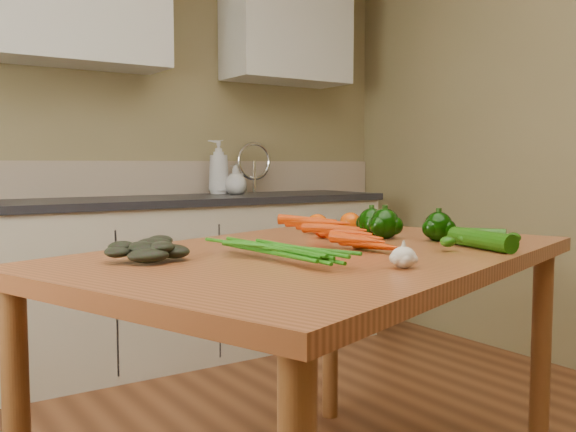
% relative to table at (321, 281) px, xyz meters
% --- Properties ---
extents(room, '(4.04, 5.04, 2.64)m').
position_rel_table_xyz_m(room, '(-0.02, -0.20, 0.51)').
color(room, brown).
rests_on(room, ground).
extents(counter_run, '(2.84, 0.64, 1.14)m').
position_rel_table_xyz_m(counter_run, '(0.19, 1.82, -0.28)').
color(counter_run, beige).
rests_on(counter_run, ground).
extents(upper_cabinets, '(2.15, 0.35, 0.70)m').
position_rel_table_xyz_m(upper_cabinets, '(0.49, 1.95, 1.21)').
color(upper_cabinets, silver).
rests_on(upper_cabinets, room).
extents(table, '(1.80, 1.45, 0.83)m').
position_rel_table_xyz_m(table, '(0.00, 0.00, 0.00)').
color(table, '#A55830').
rests_on(table, ground).
extents(soap_bottle_a, '(0.17, 0.17, 0.33)m').
position_rel_table_xyz_m(soap_bottle_a, '(0.70, 1.96, 0.32)').
color(soap_bottle_a, silver).
rests_on(soap_bottle_a, counter_run).
extents(soap_bottle_b, '(0.12, 0.12, 0.18)m').
position_rel_table_xyz_m(soap_bottle_b, '(0.82, 1.97, 0.25)').
color(soap_bottle_b, silver).
rests_on(soap_bottle_b, counter_run).
extents(soap_bottle_c, '(0.15, 0.15, 0.17)m').
position_rel_table_xyz_m(soap_bottle_c, '(0.77, 1.89, 0.25)').
color(soap_bottle_c, silver).
rests_on(soap_bottle_c, counter_run).
extents(carrot_bunch, '(0.35, 0.30, 0.08)m').
position_rel_table_xyz_m(carrot_bunch, '(-0.04, -0.04, 0.13)').
color(carrot_bunch, '#D63C05').
rests_on(carrot_bunch, table).
extents(leafy_greens, '(0.22, 0.20, 0.11)m').
position_rel_table_xyz_m(leafy_greens, '(-0.50, 0.08, 0.15)').
color(leafy_greens, black).
rests_on(leafy_greens, table).
extents(garlic_bulb, '(0.06, 0.06, 0.05)m').
position_rel_table_xyz_m(garlic_bulb, '(-0.03, -0.37, 0.12)').
color(garlic_bulb, silver).
rests_on(garlic_bulb, table).
extents(pepper_a, '(0.10, 0.10, 0.10)m').
position_rel_table_xyz_m(pepper_a, '(0.35, 0.11, 0.14)').
color(pepper_a, black).
rests_on(pepper_a, table).
extents(pepper_b, '(0.10, 0.10, 0.10)m').
position_rel_table_xyz_m(pepper_b, '(0.36, 0.19, 0.14)').
color(pepper_b, black).
rests_on(pepper_b, table).
extents(pepper_c, '(0.09, 0.09, 0.09)m').
position_rel_table_xyz_m(pepper_c, '(0.44, -0.04, 0.14)').
color(pepper_c, black).
rests_on(pepper_c, table).
extents(tomato_a, '(0.07, 0.07, 0.06)m').
position_rel_table_xyz_m(tomato_a, '(0.18, 0.23, 0.12)').
color(tomato_a, '#911302').
rests_on(tomato_a, table).
extents(tomato_b, '(0.08, 0.08, 0.07)m').
position_rel_table_xyz_m(tomato_b, '(0.25, 0.35, 0.13)').
color(tomato_b, '#E04905').
rests_on(tomato_b, table).
extents(tomato_c, '(0.08, 0.08, 0.07)m').
position_rel_table_xyz_m(tomato_c, '(0.39, 0.35, 0.13)').
color(tomato_c, '#E04905').
rests_on(tomato_c, table).
extents(zucchini_a, '(0.16, 0.22, 0.05)m').
position_rel_table_xyz_m(zucchini_a, '(0.49, -0.12, 0.12)').
color(zucchini_a, '#144607').
rests_on(zucchini_a, table).
extents(zucchini_b, '(0.10, 0.25, 0.06)m').
position_rel_table_xyz_m(zucchini_b, '(0.40, -0.25, 0.12)').
color(zucchini_b, '#144607').
rests_on(zucchini_b, table).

